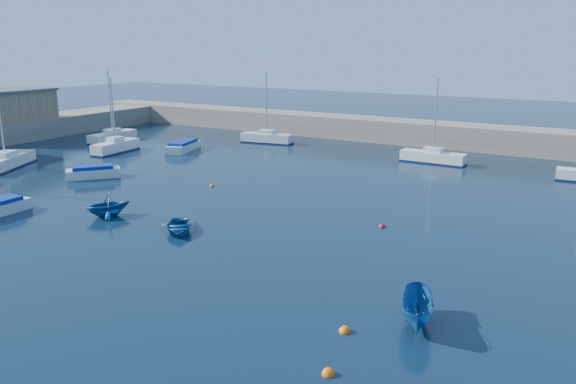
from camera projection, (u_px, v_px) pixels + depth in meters
The scene contains 17 objects.
ground at pixel (103, 280), 27.68m from camera, with size 220.00×220.00×0.00m, color #0B1E31.
back_wall at pixel (410, 132), 65.62m from camera, with size 96.00×4.50×2.60m, color gray.
brick_shed_a at pixel (13, 106), 67.30m from camera, with size 6.00×8.00×3.40m, color #9B7C5A.
sailboat_2 at pixel (6, 162), 52.40m from camera, with size 5.19×7.50×9.60m.
sailboat_3 at pixel (116, 146), 60.13m from camera, with size 2.25×6.04×7.96m.
sailboat_4 at pixel (113, 136), 67.08m from camera, with size 2.15×6.52×8.47m.
sailboat_5 at pixel (267, 138), 65.93m from camera, with size 6.29×2.60×8.11m.
sailboat_6 at pixel (433, 157), 54.83m from camera, with size 6.25×1.87×8.22m.
motorboat_1 at pixel (93, 172), 48.71m from camera, with size 4.00×4.42×1.09m.
motorboat_2 at pixel (183, 146), 61.17m from camera, with size 3.17×5.57×1.09m.
dinghy_center at pixel (179, 227), 34.58m from camera, with size 2.30×3.21×0.67m, color #144B8A.
dinghy_left at pixel (107, 205), 37.74m from camera, with size 2.60×3.01×1.59m, color #144B8A.
dinghy_right at pixel (418, 310), 23.06m from camera, with size 1.30×3.46×1.34m, color #144B8A.
buoy_1 at pixel (382, 227), 35.69m from camera, with size 0.43×0.43×0.43m, color #BB0E2E.
buoy_2 at pixel (345, 332), 22.66m from camera, with size 0.48×0.48×0.48m, color #FF640D.
buoy_3 at pixel (212, 186), 45.86m from camera, with size 0.40×0.40×0.40m, color #FF640D.
buoy_5 at pixel (328, 374), 19.74m from camera, with size 0.48×0.48×0.48m, color #FF640D.
Camera 1 is at (20.93, -17.43, 11.25)m, focal length 35.00 mm.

